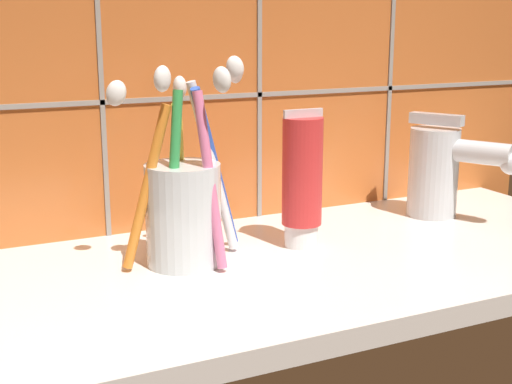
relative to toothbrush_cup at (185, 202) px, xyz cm
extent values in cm
cube|color=silver|center=(11.36, -3.28, -6.79)|extent=(69.59, 30.92, 2.00)
cube|color=#C6662D|center=(11.36, 12.43, 13.08)|extent=(79.59, 1.50, 41.74)
cube|color=gray|center=(11.36, 11.58, 8.07)|extent=(79.59, 0.24, 0.50)
cube|color=gray|center=(-4.30, 11.58, 13.08)|extent=(0.50, 0.24, 41.74)
cube|color=gray|center=(13.10, 11.58, 13.08)|extent=(0.50, 0.24, 41.74)
cube|color=gray|center=(30.49, 11.58, 13.08)|extent=(0.50, 0.24, 41.74)
cylinder|color=silver|center=(-0.21, -0.08, -1.11)|extent=(6.85, 6.85, 9.35)
cylinder|color=blue|center=(3.65, 1.51, 2.42)|extent=(6.20, 4.38, 15.93)
ellipsoid|color=white|center=(6.48, 3.31, 11.25)|extent=(2.69, 2.36, 2.66)
cylinder|color=white|center=(3.23, 1.09, 2.67)|extent=(5.13, 1.26, 16.35)
ellipsoid|color=white|center=(5.61, 1.26, 11.80)|extent=(2.28, 1.45, 2.56)
cylinder|color=yellow|center=(0.55, 2.71, 1.72)|extent=(2.90, 5.13, 14.48)
ellipsoid|color=white|center=(1.55, 5.00, 9.88)|extent=(2.09, 2.59, 2.60)
cylinder|color=orange|center=(-3.61, -0.26, 1.81)|extent=(4.87, 1.84, 14.64)
ellipsoid|color=white|center=(-5.81, 0.19, 10.08)|extent=(2.42, 1.71, 2.57)
cylinder|color=green|center=(-1.50, -1.38, 2.42)|extent=(2.95, 2.49, 15.74)
ellipsoid|color=white|center=(-2.47, -2.08, 11.32)|extent=(2.36, 2.21, 2.41)
cylinder|color=pink|center=(1.47, -2.48, 2.37)|extent=(2.39, 3.55, 15.67)
ellipsoid|color=white|center=(2.15, -3.82, 11.22)|extent=(2.08, 2.40, 2.45)
cylinder|color=white|center=(12.07, -0.08, -4.64)|extent=(3.34, 3.34, 2.31)
cylinder|color=red|center=(12.07, -0.08, 1.77)|extent=(3.93, 3.93, 10.51)
cube|color=silver|center=(12.07, -0.08, 7.42)|extent=(4.13, 0.36, 0.80)
cylinder|color=silver|center=(31.07, 3.45, -0.74)|extent=(5.56, 5.56, 10.09)
cylinder|color=silver|center=(33.09, -0.31, 2.08)|extent=(6.24, 8.72, 2.50)
sphere|color=silver|center=(35.10, -4.08, 1.25)|extent=(2.33, 2.33, 2.33)
cube|color=silver|center=(31.07, 3.45, 5.30)|extent=(4.06, 5.95, 1.20)
camera|label=1|loc=(-21.14, -59.00, 16.10)|focal=50.00mm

